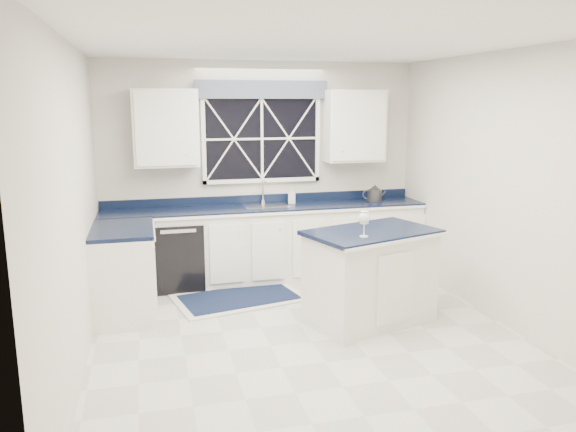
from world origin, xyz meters
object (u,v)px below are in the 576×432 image
object	(u,v)px
dishwasher	(178,253)
faucet	(263,191)
wine_glass	(364,219)
soap_bottle	(292,196)
kettle	(374,194)
island	(370,276)

from	to	relation	value
dishwasher	faucet	size ratio (longest dim) A/B	2.72
dishwasher	wine_glass	bearing A→B (deg)	-48.10
soap_bottle	kettle	bearing A→B (deg)	-6.23
dishwasher	wine_glass	world-z (taller)	wine_glass
wine_glass	kettle	bearing A→B (deg)	64.33
kettle	wine_glass	bearing A→B (deg)	-94.39
faucet	soap_bottle	world-z (taller)	faucet
island	soap_bottle	xyz separation A→B (m)	(-0.37, 1.72, 0.56)
island	kettle	distance (m)	1.84
faucet	dishwasher	bearing A→B (deg)	-169.98
faucet	kettle	xyz separation A→B (m)	(1.43, -0.19, -0.06)
island	wine_glass	bearing A→B (deg)	-145.40
island	soap_bottle	size ratio (longest dim) A/B	7.38
island	kettle	xyz separation A→B (m)	(0.70, 1.60, 0.56)
kettle	wine_glass	size ratio (longest dim) A/B	1.17
dishwasher	island	distance (m)	2.43
faucet	kettle	distance (m)	1.44
faucet	wine_glass	world-z (taller)	faucet
faucet	kettle	bearing A→B (deg)	-7.74
faucet	soap_bottle	xyz separation A→B (m)	(0.35, -0.08, -0.06)
kettle	soap_bottle	world-z (taller)	kettle
kettle	soap_bottle	xyz separation A→B (m)	(-1.08, 0.12, -0.00)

